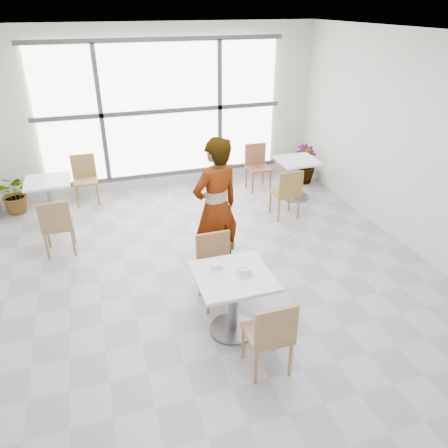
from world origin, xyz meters
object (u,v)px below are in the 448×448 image
object	(u,v)px
oatmeal_bowl	(245,270)
bg_table_left	(50,195)
bg_chair_left_far	(85,176)
bg_chair_right_near	(287,191)
coffee_cup	(215,267)
person	(216,208)
main_table	(233,292)
bg_table_right	(297,173)
plant_left	(16,193)
bg_chair_right_far	(257,164)
chair_far	(216,264)
chair_near	(271,333)
plant_right	(305,164)
bg_chair_left_near	(57,224)

from	to	relation	value
oatmeal_bowl	bg_table_left	distance (m)	4.06
oatmeal_bowl	bg_table_left	bearing A→B (deg)	121.26
bg_chair_left_far	bg_chair_right_near	xyz separation A→B (m)	(3.19, -1.75, 0.00)
coffee_cup	person	bearing A→B (deg)	72.46
main_table	bg_table_right	world-z (taller)	same
plant_left	oatmeal_bowl	bearing A→B (deg)	-56.32
bg_chair_right_far	oatmeal_bowl	bearing A→B (deg)	-113.55
bg_table_left	plant_left	world-z (taller)	bg_table_left
bg_chair_right_near	bg_chair_right_far	size ratio (longest dim) A/B	1.00
oatmeal_bowl	person	world-z (taller)	person
chair_far	main_table	bearing A→B (deg)	-89.69
coffee_cup	plant_left	world-z (taller)	coffee_cup
main_table	chair_far	world-z (taller)	chair_far
bg_chair_left_far	main_table	bearing A→B (deg)	-71.18
chair_far	bg_chair_right_far	size ratio (longest dim) A/B	1.00
chair_near	plant_left	xyz separation A→B (m)	(-2.73, 4.74, -0.15)
person	oatmeal_bowl	bearing A→B (deg)	68.21
bg_table_left	plant_left	bearing A→B (deg)	135.25
chair_far	chair_near	bearing A→B (deg)	-83.54
bg_chair_right_far	bg_chair_right_near	bearing A→B (deg)	-90.64
bg_chair_right_near	plant_left	size ratio (longest dim) A/B	1.23
oatmeal_bowl	coffee_cup	size ratio (longest dim) A/B	1.32
chair_far	person	distance (m)	0.77
coffee_cup	person	xyz separation A→B (m)	(0.34, 1.08, 0.16)
plant_left	plant_right	distance (m)	5.41
bg_chair_left_near	bg_chair_left_far	world-z (taller)	same
chair_far	oatmeal_bowl	distance (m)	0.72
bg_chair_right_near	plant_left	bearing A→B (deg)	-20.64
coffee_cup	bg_chair_right_far	bearing A→B (deg)	61.98
chair_near	oatmeal_bowl	xyz separation A→B (m)	(-0.02, 0.68, 0.29)
bg_chair_left_far	plant_left	bearing A→B (deg)	-174.93
person	main_table	bearing A→B (deg)	62.59
plant_left	plant_right	world-z (taller)	plant_right
bg_chair_right_far	bg_table_right	bearing A→B (deg)	-52.94
main_table	bg_chair_left_near	world-z (taller)	bg_chair_left_near
bg_table_left	bg_chair_right_far	distance (m)	3.79
bg_chair_left_far	plant_left	size ratio (longest dim) A/B	1.23
oatmeal_bowl	chair_far	bearing A→B (deg)	100.98
bg_chair_left_far	bg_table_right	bearing A→B (deg)	-15.27
coffee_cup	plant_left	bearing A→B (deg)	122.00
person	bg_chair_right_far	xyz separation A→B (m)	(1.60, 2.58, -0.44)
bg_table_right	main_table	bearing A→B (deg)	-126.32
person	bg_table_right	size ratio (longest dim) A/B	2.50
chair_near	bg_chair_right_near	size ratio (longest dim) A/B	1.00
bg_table_right	bg_chair_left_near	size ratio (longest dim) A/B	0.86
bg_chair_left_far	bg_chair_right_far	distance (m)	3.22
person	bg_chair_right_near	xyz separation A→B (m)	(1.59, 1.17, -0.44)
bg_table_left	chair_near	bearing A→B (deg)	-62.82
bg_chair_right_far	plant_right	size ratio (longest dim) A/B	1.13
bg_table_left	plant_right	bearing A→B (deg)	4.13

